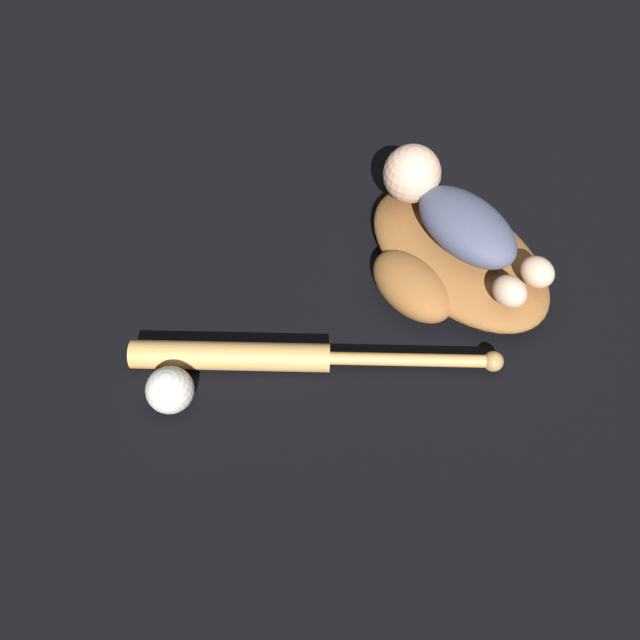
% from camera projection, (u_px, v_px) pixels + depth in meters
% --- Properties ---
extents(ground_plane, '(6.00, 6.00, 0.00)m').
position_uv_depth(ground_plane, '(466.00, 297.00, 1.08)').
color(ground_plane, black).
extents(baseball_glove, '(0.38, 0.29, 0.07)m').
position_uv_depth(baseball_glove, '(451.00, 260.00, 1.08)').
color(baseball_glove, '#935B2D').
rests_on(baseball_glove, ground).
extents(baby_figure, '(0.35, 0.13, 0.10)m').
position_uv_depth(baby_figure, '(452.00, 212.00, 1.04)').
color(baby_figure, '#4C516B').
rests_on(baby_figure, baseball_glove).
extents(baseball_bat, '(0.43, 0.46, 0.05)m').
position_uv_depth(baseball_bat, '(267.00, 357.00, 0.99)').
color(baseball_bat, tan).
rests_on(baseball_bat, ground).
extents(baseball, '(0.07, 0.07, 0.07)m').
position_uv_depth(baseball, '(170.00, 390.00, 0.95)').
color(baseball, silver).
rests_on(baseball, ground).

